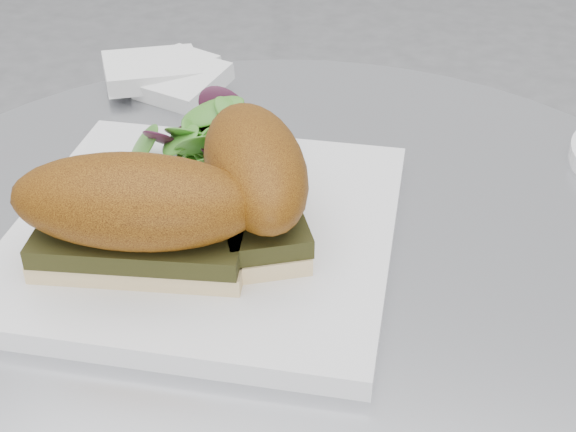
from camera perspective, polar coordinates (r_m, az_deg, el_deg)
name	(u,v)px	position (r m, az deg, el deg)	size (l,w,h in m)	color
plate	(206,231)	(0.59, -5.88, -1.08)	(0.27, 0.27, 0.02)	white
sandwich_left	(136,213)	(0.53, -10.76, 0.24)	(0.17, 0.10, 0.08)	#F8DB9B
sandwich_right	(255,176)	(0.56, -2.36, 2.89)	(0.13, 0.17, 0.08)	#F8DB9B
salad	(202,135)	(0.65, -6.11, 5.75)	(0.10, 0.10, 0.05)	#4B9A32
napkin	(168,80)	(0.82, -8.56, 9.54)	(0.13, 0.13, 0.02)	white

